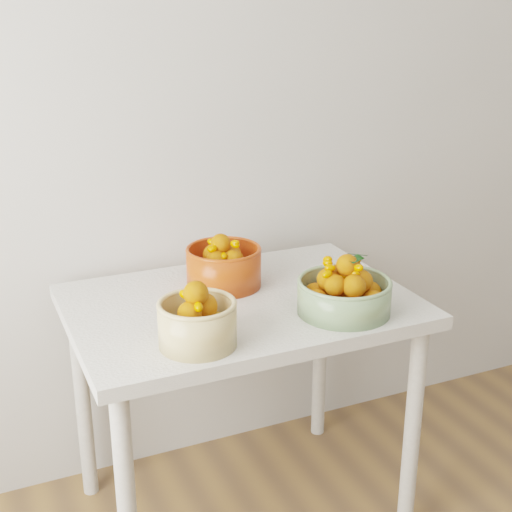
% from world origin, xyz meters
% --- Properties ---
extents(table, '(1.00, 0.70, 0.75)m').
position_xyz_m(table, '(-0.24, 1.60, 0.65)').
color(table, silver).
rests_on(table, ground).
extents(bowl_cream, '(0.26, 0.26, 0.17)m').
position_xyz_m(bowl_cream, '(-0.45, 1.38, 0.82)').
color(bowl_cream, '#D6B77C').
rests_on(bowl_cream, table).
extents(bowl_green, '(0.32, 0.32, 0.17)m').
position_xyz_m(bowl_green, '(-0.00, 1.40, 0.81)').
color(bowl_green, gray).
rests_on(bowl_green, table).
extents(bowl_orange, '(0.30, 0.30, 0.17)m').
position_xyz_m(bowl_orange, '(-0.24, 1.72, 0.82)').
color(bowl_orange, red).
rests_on(bowl_orange, table).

